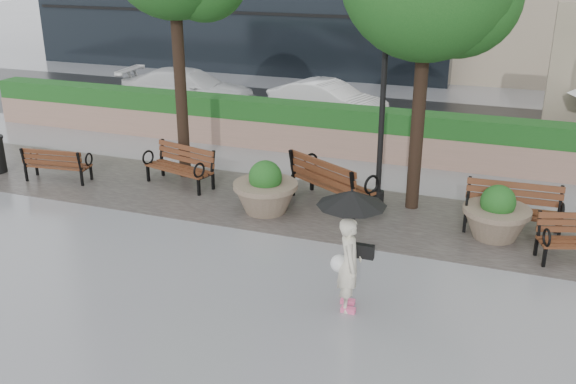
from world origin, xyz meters
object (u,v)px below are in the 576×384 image
(planter_left, at_px, (266,192))
(bench_0, at_px, (58,171))
(planter_right, at_px, (496,218))
(car_right, at_px, (328,101))
(car_left, at_px, (189,90))
(lamppost, at_px, (381,125))
(pedestrian, at_px, (350,239))
(bench_1, at_px, (180,174))
(bench_2, at_px, (331,191))
(bench_3, at_px, (511,219))

(planter_left, bearing_deg, bench_0, 179.20)
(planter_right, bearing_deg, car_right, 127.18)
(planter_left, xyz_separation_m, car_left, (-6.09, 7.84, 0.25))
(lamppost, bearing_deg, planter_right, -20.62)
(car_right, relative_size, pedestrian, 2.02)
(planter_right, distance_m, car_right, 9.57)
(bench_1, xyz_separation_m, lamppost, (4.71, 0.49, 1.53))
(planter_left, bearing_deg, bench_2, 35.45)
(lamppost, bearing_deg, bench_0, -170.83)
(bench_1, height_order, bench_2, bench_2)
(bench_1, distance_m, pedestrian, 6.67)
(lamppost, bearing_deg, bench_3, -12.17)
(bench_0, distance_m, bench_3, 10.53)
(bench_2, height_order, lamppost, lamppost)
(bench_1, distance_m, bench_3, 7.56)
(bench_0, distance_m, car_left, 7.80)
(planter_left, height_order, planter_right, planter_left)
(pedestrian, bearing_deg, car_left, 21.65)
(car_left, bearing_deg, bench_2, -138.98)
(bench_2, relative_size, planter_right, 1.66)
(bench_3, distance_m, lamppost, 3.29)
(car_left, bearing_deg, lamppost, -133.58)
(bench_3, distance_m, planter_right, 0.47)
(bench_1, bearing_deg, planter_right, 11.29)
(bench_0, height_order, car_left, car_left)
(planter_left, bearing_deg, lamppost, 31.35)
(car_left, bearing_deg, pedestrian, -146.63)
(bench_0, height_order, lamppost, lamppost)
(planter_right, relative_size, car_left, 0.27)
(planter_left, xyz_separation_m, planter_right, (4.72, 0.35, -0.03))
(bench_0, xyz_separation_m, pedestrian, (8.22, -3.26, 0.94))
(bench_3, distance_m, planter_left, 5.06)
(car_right, bearing_deg, planter_left, -160.10)
(bench_1, xyz_separation_m, car_right, (1.49, 7.15, 0.37))
(pedestrian, bearing_deg, bench_2, 3.50)
(bench_2, distance_m, lamppost, 1.82)
(bench_1, xyz_separation_m, planter_right, (7.27, -0.47, 0.15))
(bench_3, height_order, planter_right, planter_right)
(lamppost, bearing_deg, car_left, 141.66)
(bench_2, distance_m, pedestrian, 4.40)
(bench_3, xyz_separation_m, pedestrian, (-2.30, -3.88, 0.90))
(bench_0, bearing_deg, bench_1, -173.17)
(planter_right, distance_m, lamppost, 3.07)
(bench_3, distance_m, pedestrian, 4.60)
(bench_3, bearing_deg, planter_right, -131.40)
(planter_left, distance_m, planter_right, 4.74)
(bench_0, relative_size, car_right, 0.41)
(bench_2, distance_m, planter_left, 1.48)
(bench_3, bearing_deg, car_left, 144.84)
(car_right, distance_m, pedestrian, 11.78)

